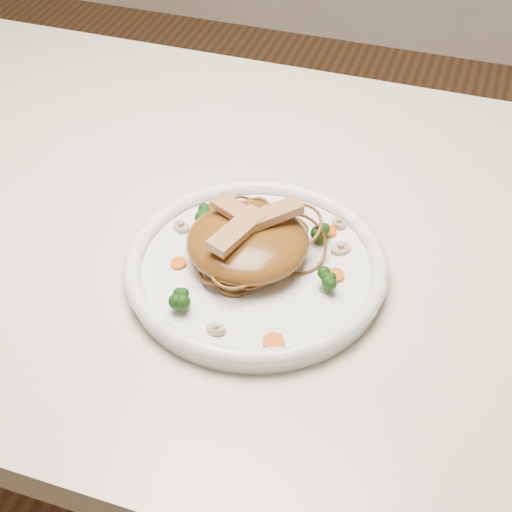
% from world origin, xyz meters
% --- Properties ---
extents(table, '(1.20, 0.80, 0.75)m').
position_xyz_m(table, '(0.00, 0.00, 0.65)').
color(table, beige).
rests_on(table, ground).
extents(plate, '(0.36, 0.36, 0.02)m').
position_xyz_m(plate, '(0.10, -0.09, 0.76)').
color(plate, white).
rests_on(plate, table).
extents(noodle_mound, '(0.17, 0.17, 0.05)m').
position_xyz_m(noodle_mound, '(0.09, -0.08, 0.79)').
color(noodle_mound, brown).
rests_on(noodle_mound, plate).
extents(chicken_a, '(0.07, 0.07, 0.01)m').
position_xyz_m(chicken_a, '(0.11, -0.06, 0.82)').
color(chicken_a, tan).
rests_on(chicken_a, noodle_mound).
extents(chicken_b, '(0.07, 0.05, 0.01)m').
position_xyz_m(chicken_b, '(0.07, -0.07, 0.82)').
color(chicken_b, tan).
rests_on(chicken_b, noodle_mound).
extents(chicken_c, '(0.05, 0.08, 0.01)m').
position_xyz_m(chicken_c, '(0.08, -0.10, 0.82)').
color(chicken_c, tan).
rests_on(chicken_c, noodle_mound).
extents(broccoli_0, '(0.03, 0.03, 0.03)m').
position_xyz_m(broccoli_0, '(0.16, -0.02, 0.78)').
color(broccoli_0, '#15400D').
rests_on(broccoli_0, plate).
extents(broccoli_1, '(0.03, 0.03, 0.03)m').
position_xyz_m(broccoli_1, '(0.02, -0.04, 0.78)').
color(broccoli_1, '#15400D').
rests_on(broccoli_1, plate).
extents(broccoli_2, '(0.03, 0.03, 0.03)m').
position_xyz_m(broccoli_2, '(0.05, -0.18, 0.78)').
color(broccoli_2, '#15400D').
rests_on(broccoli_2, plate).
extents(broccoli_3, '(0.04, 0.04, 0.03)m').
position_xyz_m(broccoli_3, '(0.18, -0.10, 0.78)').
color(broccoli_3, '#15400D').
rests_on(broccoli_3, plate).
extents(carrot_0, '(0.03, 0.03, 0.00)m').
position_xyz_m(carrot_0, '(0.16, -0.01, 0.77)').
color(carrot_0, '#D45107').
rests_on(carrot_0, plate).
extents(carrot_1, '(0.02, 0.02, 0.00)m').
position_xyz_m(carrot_1, '(0.01, -0.11, 0.77)').
color(carrot_1, '#D45107').
rests_on(carrot_1, plate).
extents(carrot_2, '(0.03, 0.03, 0.00)m').
position_xyz_m(carrot_2, '(0.19, -0.08, 0.77)').
color(carrot_2, '#D45107').
rests_on(carrot_2, plate).
extents(carrot_3, '(0.03, 0.03, 0.00)m').
position_xyz_m(carrot_3, '(0.07, 0.01, 0.77)').
color(carrot_3, '#D45107').
rests_on(carrot_3, plate).
extents(carrot_4, '(0.03, 0.03, 0.00)m').
position_xyz_m(carrot_4, '(0.15, -0.19, 0.77)').
color(carrot_4, '#D45107').
rests_on(carrot_4, plate).
extents(mushroom_0, '(0.02, 0.02, 0.01)m').
position_xyz_m(mushroom_0, '(0.09, -0.20, 0.77)').
color(mushroom_0, beige).
rests_on(mushroom_0, plate).
extents(mushroom_1, '(0.03, 0.03, 0.01)m').
position_xyz_m(mushroom_1, '(0.18, -0.03, 0.77)').
color(mushroom_1, beige).
rests_on(mushroom_1, plate).
extents(mushroom_2, '(0.03, 0.03, 0.01)m').
position_xyz_m(mushroom_2, '(-0.01, -0.05, 0.77)').
color(mushroom_2, beige).
rests_on(mushroom_2, plate).
extents(mushroom_3, '(0.03, 0.03, 0.01)m').
position_xyz_m(mushroom_3, '(0.17, 0.01, 0.77)').
color(mushroom_3, beige).
rests_on(mushroom_3, plate).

